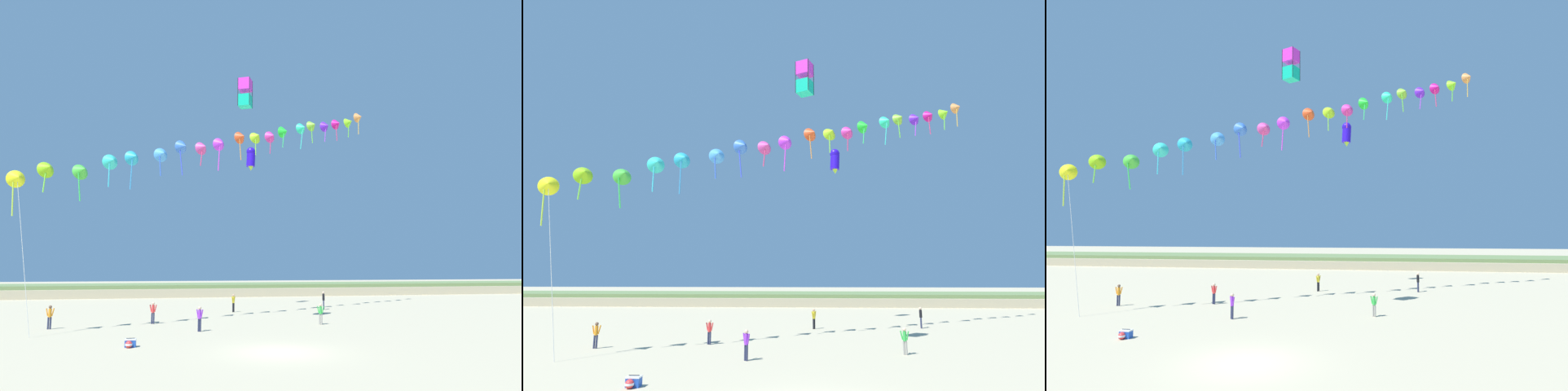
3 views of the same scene
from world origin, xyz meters
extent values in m
plane|color=#C1B28E|center=(0.00, 0.00, 0.00)|extent=(240.00, 240.00, 0.00)
cube|color=tan|center=(0.00, 47.92, 0.58)|extent=(120.00, 11.82, 1.16)
cube|color=#6B844C|center=(0.00, 47.92, 1.33)|extent=(120.00, 10.04, 0.66)
cylinder|color=#282D4C|center=(-3.49, 8.20, 0.40)|extent=(0.12, 0.12, 0.81)
cylinder|color=#282D4C|center=(-3.38, 8.11, 0.40)|extent=(0.12, 0.12, 0.81)
cylinder|color=purple|center=(-3.44, 8.15, 1.09)|extent=(0.21, 0.21, 0.57)
cylinder|color=purple|center=(-3.57, 8.28, 1.13)|extent=(0.19, 0.19, 0.54)
cylinder|color=purple|center=(-3.30, 8.03, 1.13)|extent=(0.19, 0.19, 0.54)
sphere|color=beige|center=(-3.44, 8.15, 1.49)|extent=(0.22, 0.22, 0.22)
cylinder|color=#282D4C|center=(-13.20, 11.24, 0.40)|extent=(0.12, 0.12, 0.79)
cylinder|color=#282D4C|center=(-13.34, 11.22, 0.40)|extent=(0.12, 0.12, 0.79)
cylinder|color=orange|center=(-13.27, 11.23, 1.07)|extent=(0.21, 0.21, 0.56)
cylinder|color=orange|center=(-13.09, 11.26, 1.12)|extent=(0.20, 0.11, 0.53)
cylinder|color=orange|center=(-13.45, 11.20, 1.12)|extent=(0.20, 0.11, 0.53)
sphere|color=brown|center=(-13.27, 11.23, 1.47)|extent=(0.21, 0.21, 0.21)
cylinder|color=#282D4C|center=(9.50, 21.56, 0.44)|extent=(0.13, 0.13, 0.88)
cylinder|color=#282D4C|center=(9.55, 21.70, 0.44)|extent=(0.13, 0.13, 0.88)
cylinder|color=black|center=(9.52, 21.63, 1.19)|extent=(0.23, 0.23, 0.62)
cylinder|color=black|center=(9.46, 21.44, 1.24)|extent=(0.15, 0.23, 0.59)
cylinder|color=black|center=(9.59, 21.82, 1.24)|extent=(0.15, 0.23, 0.59)
sphere|color=beige|center=(9.52, 21.63, 1.63)|extent=(0.24, 0.24, 0.24)
cylinder|color=gray|center=(5.37, 10.20, 0.38)|extent=(0.11, 0.11, 0.75)
cylinder|color=gray|center=(5.49, 10.14, 0.38)|extent=(0.11, 0.11, 0.75)
cylinder|color=green|center=(5.43, 10.17, 1.02)|extent=(0.20, 0.20, 0.53)
cylinder|color=green|center=(5.28, 10.24, 1.06)|extent=(0.19, 0.14, 0.51)
cylinder|color=green|center=(5.59, 10.10, 1.06)|extent=(0.19, 0.14, 0.51)
sphere|color=beige|center=(5.43, 10.17, 1.39)|extent=(0.20, 0.20, 0.20)
cylinder|color=black|center=(0.43, 20.71, 0.41)|extent=(0.12, 0.12, 0.82)
cylinder|color=black|center=(0.52, 20.82, 0.41)|extent=(0.12, 0.12, 0.82)
cylinder|color=yellow|center=(0.47, 20.76, 1.12)|extent=(0.22, 0.22, 0.58)
cylinder|color=yellow|center=(0.35, 20.62, 1.16)|extent=(0.19, 0.20, 0.56)
cylinder|color=yellow|center=(0.60, 20.91, 1.16)|extent=(0.19, 0.20, 0.56)
sphere|color=tan|center=(0.47, 20.76, 1.53)|extent=(0.22, 0.22, 0.22)
cylinder|color=#282D4C|center=(-6.48, 12.96, 0.40)|extent=(0.12, 0.12, 0.79)
cylinder|color=#282D4C|center=(-6.61, 13.01, 0.40)|extent=(0.12, 0.12, 0.79)
cylinder|color=red|center=(-6.55, 12.98, 1.07)|extent=(0.21, 0.21, 0.56)
cylinder|color=red|center=(-6.38, 12.93, 1.11)|extent=(0.20, 0.13, 0.53)
cylinder|color=red|center=(-6.72, 13.04, 1.11)|extent=(0.20, 0.13, 0.53)
sphere|color=beige|center=(-6.55, 12.98, 1.46)|extent=(0.21, 0.21, 0.21)
cone|color=yellow|center=(-14.79, 7.29, 9.53)|extent=(1.32, 1.19, 1.13)
cylinder|color=#BCE539|center=(-14.92, 7.21, 8.24)|extent=(0.21, 0.20, 2.14)
cone|color=#8AD317|center=(-13.31, 8.24, 10.40)|extent=(1.42, 1.39, 1.22)
cylinder|color=#79E539|center=(-13.44, 8.17, 9.50)|extent=(0.13, 0.17, 1.38)
cone|color=green|center=(-11.37, 9.23, 10.54)|extent=(1.43, 1.39, 1.22)
cylinder|color=#39E554|center=(-11.50, 9.15, 9.39)|extent=(0.24, 0.26, 1.87)
cone|color=#2FCDBD|center=(-9.61, 9.97, 11.44)|extent=(1.33, 1.19, 1.15)
cylinder|color=#39CDE5|center=(-9.74, 9.89, 10.40)|extent=(0.09, 0.12, 1.65)
cone|color=#25A9C8|center=(-8.22, 11.02, 12.02)|extent=(1.35, 1.25, 1.15)
cylinder|color=#399BE5|center=(-8.35, 10.95, 10.72)|extent=(0.17, 0.33, 2.16)
cone|color=#4599EB|center=(-6.24, 12.38, 12.68)|extent=(1.31, 1.12, 1.13)
cylinder|color=blue|center=(-6.37, 12.31, 11.70)|extent=(0.19, 0.12, 1.52)
cone|color=blue|center=(-4.66, 13.33, 13.60)|extent=(1.31, 1.21, 1.11)
cylinder|color=blue|center=(-4.79, 13.25, 12.29)|extent=(0.32, 0.29, 2.16)
cone|color=#D43E92|center=(-3.03, 14.24, 13.84)|extent=(1.37, 1.27, 1.17)
cylinder|color=#E53970|center=(-3.15, 14.16, 12.94)|extent=(0.21, 0.17, 1.37)
cone|color=#C033F0|center=(-1.53, 14.81, 14.38)|extent=(1.30, 1.12, 1.11)
cylinder|color=#E239E5|center=(-1.66, 14.73, 13.09)|extent=(0.18, 0.14, 2.13)
cone|color=#E4491D|center=(0.42, 15.91, 15.39)|extent=(1.34, 1.23, 1.14)
cylinder|color=orange|center=(0.29, 15.84, 14.23)|extent=(0.21, 0.09, 1.87)
cone|color=#A2E020|center=(1.98, 17.03, 15.82)|extent=(1.37, 1.27, 1.23)
cylinder|color=#84E539|center=(1.85, 16.95, 14.83)|extent=(0.10, 0.15, 1.54)
cone|color=#D92F98|center=(3.53, 17.89, 16.18)|extent=(1.29, 1.09, 1.11)
cylinder|color=#E5397A|center=(3.40, 17.82, 15.22)|extent=(0.13, 0.23, 1.47)
cone|color=#1FDB2E|center=(5.02, 18.95, 17.01)|extent=(1.32, 1.24, 1.12)
cylinder|color=#39E570|center=(4.89, 18.87, 16.11)|extent=(0.19, 0.15, 1.36)
cone|color=#27E39F|center=(7.11, 19.85, 17.79)|extent=(1.30, 1.10, 1.11)
cylinder|color=#39E5D0|center=(6.98, 19.77, 16.59)|extent=(0.26, 0.29, 1.95)
cone|color=#7EC32F|center=(8.57, 21.09, 18.53)|extent=(1.35, 1.22, 1.17)
cylinder|color=#6CE539|center=(8.44, 21.02, 17.47)|extent=(0.20, 0.15, 1.68)
cone|color=#611ED7|center=(10.33, 22.06, 18.84)|extent=(1.29, 1.09, 1.10)
cylinder|color=#A139E5|center=(10.20, 21.99, 17.85)|extent=(0.26, 0.23, 1.54)
cone|color=#D21280|center=(11.82, 22.70, 19.38)|extent=(1.29, 1.08, 1.10)
cylinder|color=#E53973|center=(11.69, 22.63, 18.32)|extent=(0.18, 0.16, 1.69)
cone|color=#88E421|center=(13.58, 23.64, 19.97)|extent=(1.40, 1.34, 1.19)
cylinder|color=#6BE539|center=(13.45, 23.56, 18.99)|extent=(0.13, 0.21, 1.52)
cone|color=#E38741|center=(15.33, 24.98, 21.09)|extent=(1.31, 1.16, 1.11)
cylinder|color=gold|center=(15.20, 24.91, 19.94)|extent=(0.13, 0.09, 1.85)
cylinder|color=silver|center=(-14.11, 7.31, 4.77)|extent=(1.37, 0.11, 9.55)
cylinder|color=#260ED0|center=(2.94, 25.78, 15.83)|extent=(1.41, 1.41, 1.82)
sphere|color=#260ED0|center=(2.94, 25.78, 16.62)|extent=(0.98, 0.98, 0.98)
cone|color=#ACE52D|center=(2.94, 25.78, 14.86)|extent=(1.18, 1.18, 0.74)
sphere|color=black|center=(2.94, 25.78, 16.90)|extent=(0.20, 0.20, 0.20)
cube|color=#0EC396|center=(-0.15, 10.48, 16.63)|extent=(1.20, 1.20, 0.91)
cube|color=#E52DCF|center=(-0.15, 10.48, 17.93)|extent=(1.20, 1.20, 0.91)
cylinder|color=black|center=(0.07, 9.88, 17.28)|extent=(0.04, 0.04, 2.20)
cylinder|color=black|center=(0.44, 10.70, 17.28)|extent=(0.04, 0.04, 2.20)
cylinder|color=black|center=(-0.38, 11.08, 17.28)|extent=(0.04, 0.04, 2.20)
cylinder|color=black|center=(-0.75, 10.25, 17.28)|extent=(0.04, 0.04, 2.20)
cube|color=blue|center=(-7.34, 2.93, 0.18)|extent=(0.56, 0.40, 0.36)
cube|color=white|center=(-7.34, 2.93, 0.39)|extent=(0.58, 0.41, 0.06)
cylinder|color=black|center=(-7.34, 2.93, 0.45)|extent=(0.45, 0.03, 0.03)
sphere|color=red|center=(-7.40, 2.65, 0.18)|extent=(0.36, 0.36, 0.36)
cylinder|color=white|center=(-7.40, 2.65, 0.18)|extent=(0.36, 0.36, 0.09)
camera|label=1|loc=(-5.45, -22.99, 4.13)|focal=32.00mm
camera|label=2|loc=(-0.29, -14.57, 4.61)|focal=28.00mm
camera|label=3|loc=(5.18, -16.97, 5.51)|focal=28.00mm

